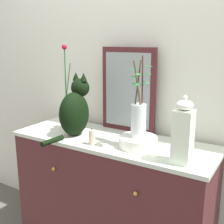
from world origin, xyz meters
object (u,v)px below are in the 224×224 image
at_px(vase_slim_green, 67,109).
at_px(vase_glass_clear, 139,116).
at_px(bowl_porcelain, 138,142).
at_px(sideboard, 112,198).
at_px(mirror_leaning, 128,90).
at_px(cat_sitting, 75,110).
at_px(candle_pillar, 92,137).
at_px(jar_lidded_porcelain, 183,133).

distance_m(vase_slim_green, vase_glass_clear, 0.62).
bearing_deg(bowl_porcelain, sideboard, 168.42).
xyz_separation_m(mirror_leaning, vase_slim_green, (-0.41, -0.17, -0.15)).
height_order(cat_sitting, candle_pillar, cat_sitting).
relative_size(cat_sitting, bowl_porcelain, 1.80).
bearing_deg(sideboard, jar_lidded_porcelain, -14.88).
xyz_separation_m(vase_slim_green, candle_pillar, (0.36, -0.19, -0.10)).
xyz_separation_m(sideboard, vase_slim_green, (-0.41, 0.04, 0.57)).
bearing_deg(vase_glass_clear, candle_pillar, -157.09).
distance_m(cat_sitting, jar_lidded_porcelain, 0.77).
height_order(sideboard, bowl_porcelain, bowl_porcelain).
bearing_deg(vase_slim_green, candle_pillar, -28.30).
bearing_deg(vase_glass_clear, jar_lidded_porcelain, -17.18).
bearing_deg(cat_sitting, vase_slim_green, 147.64).
height_order(sideboard, vase_slim_green, vase_slim_green).
xyz_separation_m(mirror_leaning, vase_glass_clear, (0.21, -0.25, -0.10)).
height_order(jar_lidded_porcelain, candle_pillar, jar_lidded_porcelain).
xyz_separation_m(sideboard, jar_lidded_porcelain, (0.51, -0.14, 0.59)).
height_order(vase_slim_green, candle_pillar, vase_slim_green).
distance_m(vase_slim_green, bowl_porcelain, 0.63).
distance_m(vase_glass_clear, jar_lidded_porcelain, 0.31).
xyz_separation_m(vase_slim_green, vase_glass_clear, (0.62, -0.08, 0.05)).
distance_m(sideboard, vase_slim_green, 0.70).
distance_m(bowl_porcelain, vase_glass_clear, 0.16).
xyz_separation_m(sideboard, mirror_leaning, (0.00, 0.21, 0.72)).
distance_m(mirror_leaning, cat_sitting, 0.39).
relative_size(vase_glass_clear, candle_pillar, 4.70).
relative_size(sideboard, bowl_porcelain, 5.83).
xyz_separation_m(bowl_porcelain, vase_glass_clear, (-0.00, 0.00, 0.16)).
height_order(vase_glass_clear, candle_pillar, vase_glass_clear).
relative_size(vase_slim_green, vase_glass_clear, 1.24).
xyz_separation_m(jar_lidded_porcelain, candle_pillar, (-0.56, -0.02, -0.12)).
distance_m(sideboard, mirror_leaning, 0.75).
distance_m(cat_sitting, vase_glass_clear, 0.46).
relative_size(vase_slim_green, candle_pillar, 5.85).
bearing_deg(cat_sitting, vase_glass_clear, 1.86).
distance_m(sideboard, cat_sitting, 0.66).
height_order(cat_sitting, vase_glass_clear, vase_glass_clear).
height_order(bowl_porcelain, jar_lidded_porcelain, jar_lidded_porcelain).
bearing_deg(sideboard, candle_pillar, -108.63).
bearing_deg(candle_pillar, jar_lidded_porcelain, 1.75).
relative_size(mirror_leaning, vase_glass_clear, 1.21).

